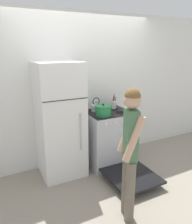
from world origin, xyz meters
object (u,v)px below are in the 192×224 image
dutch_oven_pot (103,110)px  tea_kettle (96,107)px  stove_range (109,139)px  refrigerator (60,121)px  person (130,148)px  utensil_jar (114,104)px

dutch_oven_pot → tea_kettle: bearing=87.2°
stove_range → tea_kettle: bearing=132.5°
refrigerator → person: (0.38, -1.29, 0.01)m
dutch_oven_pot → tea_kettle: tea_kettle is taller
dutch_oven_pot → tea_kettle: (0.01, 0.27, -0.01)m
tea_kettle → utensil_jar: utensil_jar is taller
refrigerator → stove_range: (0.83, -0.08, -0.43)m
dutch_oven_pot → person: (-0.27, -1.12, -0.12)m
dutch_oven_pot → utensil_jar: 0.46m
tea_kettle → utensil_jar: size_ratio=0.86×
refrigerator → person: bearing=-73.4°
utensil_jar → person: (-0.64, -1.40, -0.11)m
refrigerator → utensil_jar: 1.04m
dutch_oven_pot → refrigerator: bearing=165.2°
utensil_jar → stove_range: bearing=-136.7°
tea_kettle → stove_range: bearing=-47.5°
tea_kettle → person: (-0.29, -1.39, -0.11)m
refrigerator → utensil_jar: bearing=5.9°
tea_kettle → person: person is taller
stove_range → person: bearing=-110.1°
refrigerator → stove_range: size_ratio=1.25×
refrigerator → tea_kettle: (0.67, 0.10, 0.12)m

